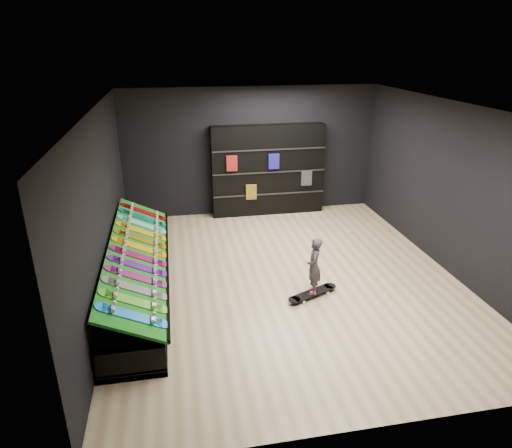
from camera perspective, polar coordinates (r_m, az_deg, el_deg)
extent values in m
cube|color=tan|center=(8.27, 3.69, -6.70)|extent=(6.00, 7.00, 0.01)
cube|color=white|center=(7.31, 4.28, 14.36)|extent=(6.00, 7.00, 0.01)
cube|color=black|center=(10.95, -0.65, 9.03)|extent=(6.00, 0.02, 3.00)
cube|color=black|center=(4.68, 14.87, -10.71)|extent=(6.00, 0.02, 3.00)
cube|color=black|center=(7.52, -18.78, 1.63)|extent=(0.02, 7.00, 3.00)
cube|color=black|center=(8.88, 23.10, 4.10)|extent=(0.02, 7.00, 3.00)
cube|color=#0F630F|center=(7.76, -14.42, -3.56)|extent=(0.92, 4.50, 0.46)
cube|color=black|center=(10.96, 1.50, 6.73)|extent=(2.69, 0.31, 2.15)
imported|color=black|center=(7.55, 7.20, -6.55)|extent=(0.22, 0.26, 0.58)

